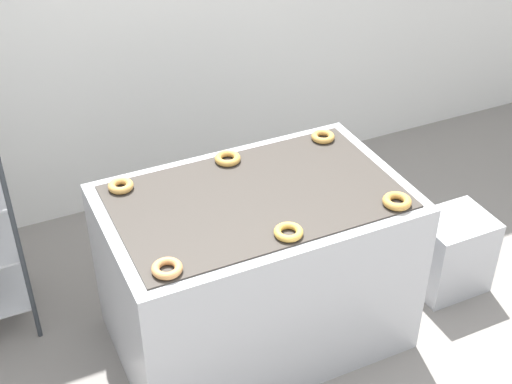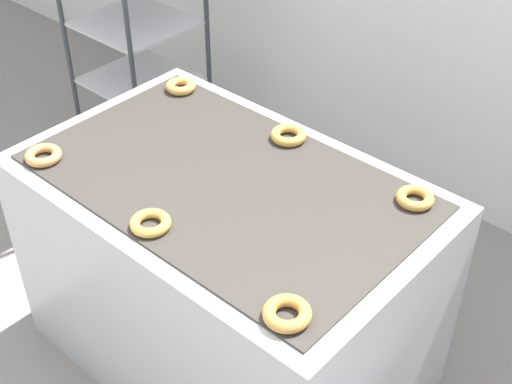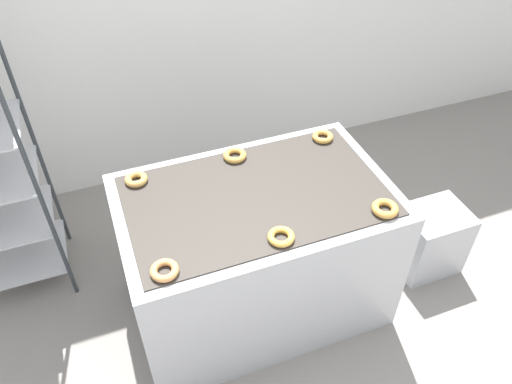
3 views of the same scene
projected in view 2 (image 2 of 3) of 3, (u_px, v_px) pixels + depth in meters
fryer_machine at (228, 276)px, 2.54m from camera, size 1.37×0.87×0.85m
donut_near_left at (43, 155)px, 2.36m from camera, size 0.12×0.12×0.03m
donut_near_center at (151, 223)px, 2.08m from camera, size 0.12×0.12×0.03m
donut_near_right at (287, 313)px, 1.80m from camera, size 0.13×0.13×0.04m
donut_far_left at (181, 86)px, 2.73m from camera, size 0.12×0.12×0.03m
donut_far_center at (288, 135)px, 2.46m from camera, size 0.12×0.12×0.03m
donut_far_right at (415, 198)px, 2.18m from camera, size 0.12×0.12×0.03m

